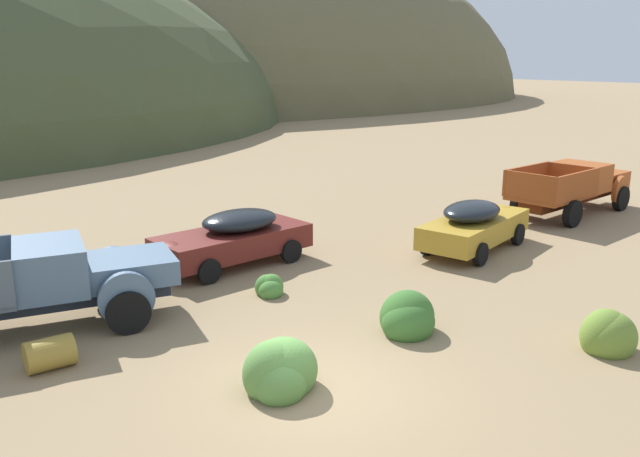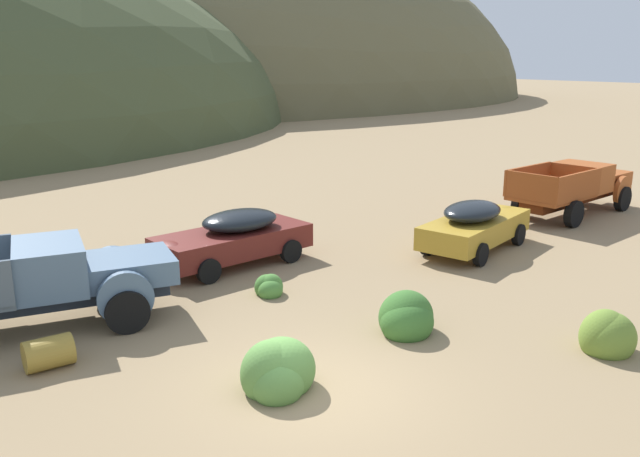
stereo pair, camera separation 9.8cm
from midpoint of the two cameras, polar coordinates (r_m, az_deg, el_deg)
ground_plane at (r=12.00m, az=-0.34°, el=-13.93°), size 300.00×300.00×0.00m
hill_center at (r=95.88m, az=-13.33°, el=10.83°), size 117.72×73.05×51.02m
truck_chalk_blue at (r=15.43m, az=-23.24°, el=-4.39°), size 6.67×3.21×1.91m
car_oxblood at (r=18.59m, az=-8.16°, el=-0.86°), size 4.94×2.51×1.57m
car_mustard at (r=20.66m, az=13.45°, el=0.45°), size 4.98×3.03×1.57m
truck_oxide_orange at (r=26.84m, az=21.55°, el=3.48°), size 6.52×3.06×1.91m
oil_drum_foreground at (r=13.61m, az=-22.80°, el=-10.07°), size 0.90×0.65×0.62m
bush_front_right at (r=16.42m, az=-4.61°, el=-5.22°), size 0.72×0.77×0.67m
bush_between_trucks at (r=14.28m, az=7.49°, el=-7.87°), size 1.31×1.24×1.17m
bush_front_left at (r=14.52m, az=23.76°, el=-8.73°), size 1.13×1.06×1.12m
bush_near_barrel at (r=11.87m, az=-3.86°, el=-12.58°), size 1.41×1.29×1.22m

